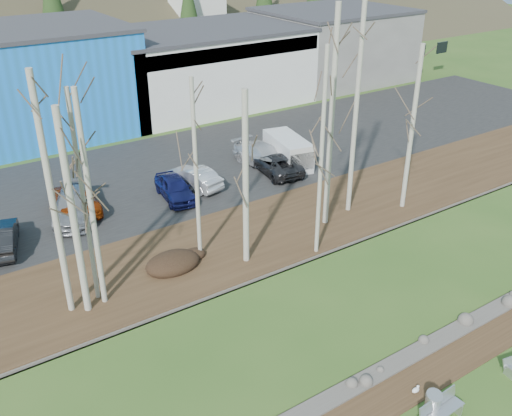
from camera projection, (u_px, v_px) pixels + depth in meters
dirt_strip at (405, 385)px, 21.16m from camera, size 80.00×1.80×0.03m
near_bank_rocks at (385, 370)px, 21.91m from camera, size 80.00×0.80×0.50m
river at (318, 315)px, 24.95m from camera, size 80.00×8.00×0.90m
far_bank_rocks at (264, 272)px, 27.98m from camera, size 80.00×0.80×0.46m
far_bank at (230, 244)px, 30.32m from camera, size 80.00×7.00×0.15m
parking_lot at (148, 178)px, 38.11m from camera, size 80.00×14.00×0.14m
building_white at (202, 66)px, 52.94m from camera, size 18.36×12.24×6.80m
building_grey at (333, 44)px, 60.80m from camera, size 14.28×12.24×7.30m
bench_intact at (440, 410)px, 19.49m from camera, size 1.91×0.66×0.94m
litter_bin at (432, 406)px, 19.66m from camera, size 0.67×0.67×0.94m
seagull at (416, 390)px, 20.76m from camera, size 0.40×0.19×0.29m
dirt_mound at (173, 262)px, 28.02m from camera, size 2.79×1.97×0.55m
birch_0 at (52, 201)px, 22.73m from camera, size 0.27×0.27×10.60m
birch_1 at (84, 201)px, 23.75m from camera, size 0.20×0.20×9.69m
birch_2 at (73, 216)px, 23.02m from camera, size 0.30×0.30×9.23m
birch_3 at (91, 204)px, 23.45m from camera, size 0.24×0.24×9.77m
birch_4 at (246, 180)px, 26.78m from camera, size 0.30×0.30×8.77m
birch_5 at (196, 173)px, 27.06m from camera, size 0.20×0.20×9.19m
birch_6 at (321, 156)px, 27.18m from camera, size 0.21×0.21×10.49m
birch_7 at (331, 122)px, 29.68m from camera, size 0.30×0.30×11.89m
birch_8 at (412, 130)px, 32.04m from camera, size 0.27×0.27×9.55m
birch_9 at (356, 108)px, 30.98m from camera, size 0.27×0.27×12.43m
car_1 at (1, 238)px, 29.35m from camera, size 2.57×4.48×1.40m
car_2 at (75, 199)px, 33.46m from camera, size 2.95×5.30×1.40m
car_3 at (73, 206)px, 32.56m from camera, size 3.85×5.55×1.49m
car_4 at (175, 188)px, 34.83m from camera, size 2.22×4.35×1.42m
car_5 at (194, 177)px, 36.34m from camera, size 2.31×4.35×1.36m
car_6 at (276, 163)px, 38.46m from camera, size 2.86×5.08×1.34m
car_7 at (264, 156)px, 39.48m from camera, size 2.76×5.41×1.50m
van_white at (289, 152)px, 39.52m from camera, size 2.71×4.77×1.96m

